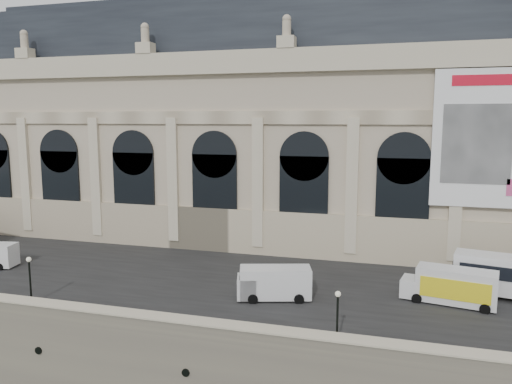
% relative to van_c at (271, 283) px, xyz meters
% --- Properties ---
extents(quay, '(160.00, 70.00, 6.00)m').
position_rel_van_c_xyz_m(quay, '(-5.70, 25.98, -4.38)').
color(quay, gray).
rests_on(quay, ground).
extents(street, '(160.00, 24.00, 0.06)m').
position_rel_van_c_xyz_m(street, '(-5.70, 4.98, -1.35)').
color(street, '#2D2D2D').
rests_on(street, quay).
extents(parapet, '(160.00, 1.40, 1.21)m').
position_rel_van_c_xyz_m(parapet, '(-5.70, -8.42, -0.76)').
color(parapet, gray).
rests_on(parapet, quay).
extents(museum, '(69.00, 18.70, 29.10)m').
position_rel_van_c_xyz_m(museum, '(-11.68, 21.84, 12.34)').
color(museum, '#C6B698').
rests_on(museum, quay).
extents(van_c, '(6.46, 3.91, 2.70)m').
position_rel_van_c_xyz_m(van_c, '(0.00, 0.00, 0.00)').
color(van_c, silver).
rests_on(van_c, quay).
extents(box_truck, '(7.57, 3.65, 2.93)m').
position_rel_van_c_xyz_m(box_truck, '(14.23, 3.00, 0.10)').
color(box_truck, silver).
rests_on(box_truck, quay).
extents(lamp_left, '(0.40, 0.40, 3.95)m').
position_rel_van_c_xyz_m(lamp_left, '(-18.30, -6.46, 0.58)').
color(lamp_left, black).
rests_on(lamp_left, quay).
extents(lamp_right, '(0.39, 0.39, 3.81)m').
position_rel_van_c_xyz_m(lamp_right, '(6.34, -7.30, 0.52)').
color(lamp_right, black).
rests_on(lamp_right, quay).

